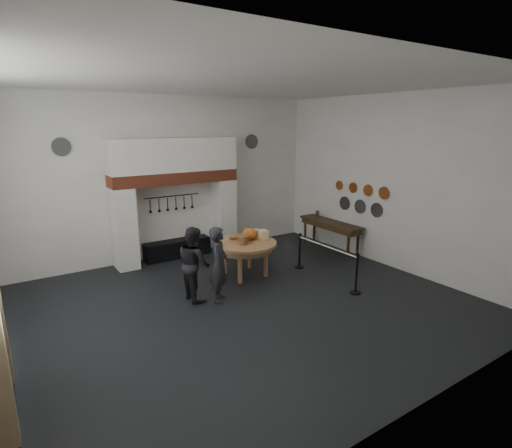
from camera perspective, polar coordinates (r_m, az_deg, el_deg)
floor at (r=8.68m, az=-1.51°, el=-11.32°), size 9.00×8.00×0.02m
ceiling at (r=7.88m, az=-1.74°, el=19.72°), size 9.00×8.00×0.02m
wall_back at (r=11.54m, az=-12.15°, el=6.42°), size 9.00×0.02×4.50m
wall_front at (r=5.12m, az=22.61°, el=-3.75°), size 9.00×0.02×4.50m
wall_right at (r=11.00m, az=18.88°, el=5.62°), size 0.02×8.00×4.50m
chimney_pier_left at (r=10.99m, az=-18.34°, el=-0.61°), size 0.55×0.70×2.15m
chimney_pier_right at (r=12.04m, az=-4.71°, el=1.31°), size 0.55×0.70×2.15m
hearth_brick_band at (r=11.21m, az=-11.51°, el=6.55°), size 3.50×0.72×0.32m
chimney_hood at (r=11.15m, az=-11.67°, el=9.65°), size 3.50×0.70×0.90m
iron_range at (r=11.71m, az=-11.15°, el=-3.46°), size 1.90×0.45×0.50m
utensil_rail at (r=11.54m, az=-11.88°, el=3.92°), size 1.60×0.02×0.02m
work_table at (r=9.96m, az=-1.60°, el=-2.77°), size 1.76×1.76×0.07m
pumpkin at (r=10.09m, az=-0.93°, el=-1.42°), size 0.36×0.36×0.31m
cheese_block_big at (r=10.13m, az=0.96°, el=-1.55°), size 0.22×0.22×0.24m
cheese_block_small at (r=10.37m, az=-0.07°, el=-1.30°), size 0.18×0.18×0.20m
wicker_basket at (r=9.72m, az=-1.89°, el=-2.30°), size 0.36×0.36×0.22m
bread_loaf at (r=10.17m, az=-3.11°, el=-1.84°), size 0.31×0.18×0.13m
visitor_near at (r=8.56m, az=-5.28°, el=-5.78°), size 0.68×0.72×1.65m
visitor_far at (r=8.74m, az=-8.84°, el=-5.57°), size 0.63×0.80×1.62m
side_table at (r=12.13m, az=10.61°, el=0.22°), size 0.55×2.20×0.06m
pewter_jug at (r=12.52m, az=8.75°, el=1.39°), size 0.12×0.12×0.22m
copper_pan_a at (r=11.13m, az=17.82°, el=4.23°), size 0.03×0.34×0.34m
copper_pan_b at (r=11.48m, az=15.70°, el=4.66°), size 0.03×0.32×0.32m
copper_pan_c at (r=11.84m, az=13.71°, el=5.06°), size 0.03×0.30×0.30m
copper_pan_d at (r=12.22m, az=11.83°, el=5.43°), size 0.03×0.28×0.28m
pewter_plate_left at (r=11.35m, az=16.86°, el=1.90°), size 0.03×0.40×0.40m
pewter_plate_mid at (r=11.73m, az=14.63°, el=2.43°), size 0.03×0.40×0.40m
pewter_plate_right at (r=12.13m, az=12.54°, el=2.93°), size 0.03×0.40×0.40m
pewter_plate_back_left at (r=10.75m, az=-26.06°, el=9.88°), size 0.44×0.03×0.44m
pewter_plate_back_right at (r=12.65m, az=-0.62°, el=11.70°), size 0.44×0.03×0.44m
barrier_post_near at (r=9.28m, az=14.16°, el=-7.02°), size 0.05×0.05×0.90m
barrier_post_far at (r=10.65m, az=6.27°, el=-3.92°), size 0.05×0.05×0.90m
barrier_rope at (r=9.81m, az=10.04°, el=-3.17°), size 0.04×2.00×0.04m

